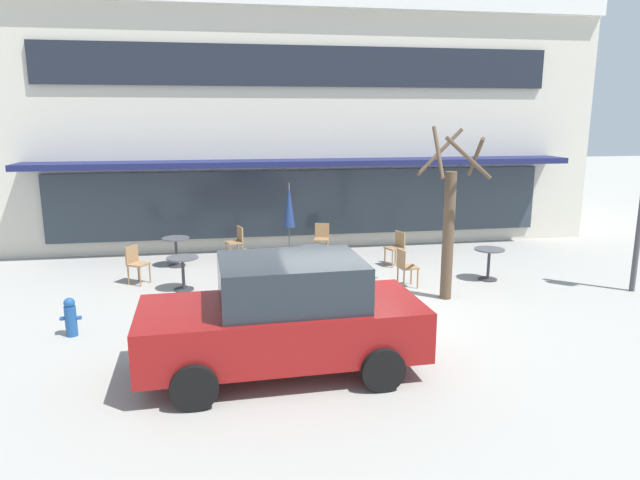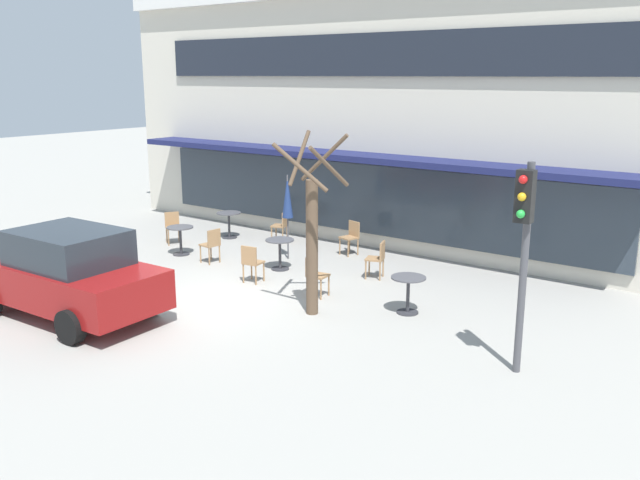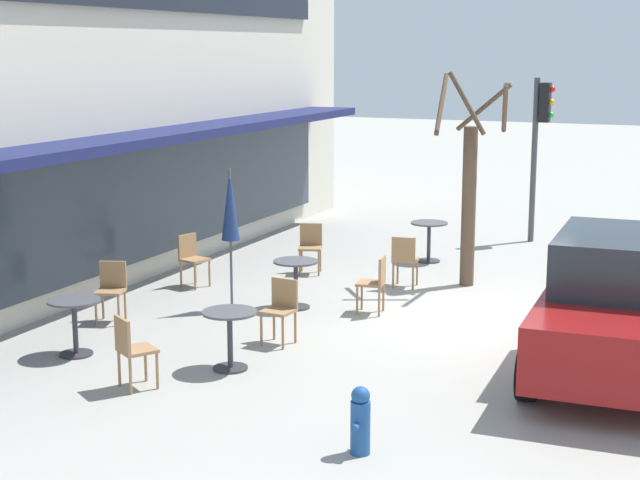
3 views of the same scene
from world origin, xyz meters
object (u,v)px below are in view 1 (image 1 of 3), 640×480
(cafe_table_streetside, at_px, (176,247))
(cafe_chair_3, at_px, (405,265))
(patio_umbrella_green_folded, at_px, (289,206))
(cafe_chair_1, at_px, (240,266))
(street_tree, at_px, (449,223))
(cafe_chair_5, at_px, (397,246))
(fire_hydrant, at_px, (71,317))
(cafe_chair_2, at_px, (331,270))
(cafe_table_by_tree, at_px, (183,268))
(parked_sedan, at_px, (284,316))
(cafe_chair_6, at_px, (322,237))
(cafe_chair_0, at_px, (237,240))
(cafe_chair_4, at_px, (136,262))
(cafe_table_near_wall, at_px, (313,257))
(cafe_table_mid_patio, at_px, (489,259))

(cafe_table_streetside, relative_size, cafe_chair_3, 0.85)
(patio_umbrella_green_folded, distance_m, cafe_chair_1, 2.25)
(cafe_chair_1, relative_size, street_tree, 0.25)
(cafe_chair_5, xyz_separation_m, fire_hydrant, (-7.15, -3.74, -0.17))
(patio_umbrella_green_folded, bearing_deg, cafe_chair_2, -72.80)
(cafe_chair_1, bearing_deg, patio_umbrella_green_folded, 48.81)
(cafe_table_by_tree, height_order, parked_sedan, parked_sedan)
(cafe_chair_3, bearing_deg, patio_umbrella_green_folded, 139.89)
(street_tree, bearing_deg, cafe_chair_2, 161.16)
(cafe_chair_6, bearing_deg, cafe_chair_5, -39.85)
(cafe_chair_1, bearing_deg, cafe_chair_0, 90.10)
(cafe_table_by_tree, bearing_deg, street_tree, -15.64)
(cafe_chair_2, distance_m, cafe_chair_4, 4.57)
(cafe_chair_2, height_order, fire_hydrant, cafe_chair_2)
(cafe_chair_0, height_order, street_tree, street_tree)
(cafe_table_streetside, height_order, cafe_chair_4, cafe_chair_4)
(cafe_chair_1, bearing_deg, cafe_table_by_tree, 175.39)
(cafe_table_near_wall, xyz_separation_m, patio_umbrella_green_folded, (-0.46, 0.88, 1.11))
(cafe_table_by_tree, bearing_deg, fire_hydrant, -126.16)
(cafe_chair_1, height_order, cafe_chair_4, same)
(cafe_table_streetside, height_order, cafe_table_mid_patio, same)
(cafe_table_near_wall, bearing_deg, cafe_chair_2, -81.05)
(patio_umbrella_green_folded, relative_size, cafe_chair_1, 2.47)
(cafe_chair_3, height_order, cafe_chair_6, same)
(cafe_chair_0, bearing_deg, cafe_table_by_tree, -115.22)
(cafe_chair_1, relative_size, cafe_chair_3, 1.00)
(cafe_table_streetside, xyz_separation_m, cafe_chair_2, (3.52, -2.91, 0.01))
(cafe_table_mid_patio, bearing_deg, cafe_table_near_wall, 167.69)
(cafe_table_streetside, xyz_separation_m, patio_umbrella_green_folded, (2.86, -0.78, 1.11))
(cafe_table_near_wall, xyz_separation_m, street_tree, (2.55, -2.05, 1.13))
(cafe_table_near_wall, bearing_deg, parked_sedan, -103.94)
(street_tree, bearing_deg, cafe_chair_3, 124.25)
(cafe_table_near_wall, distance_m, cafe_table_streetside, 3.72)
(patio_umbrella_green_folded, relative_size, cafe_chair_2, 2.47)
(street_tree, bearing_deg, fire_hydrant, -173.07)
(cafe_chair_0, distance_m, parked_sedan, 7.23)
(cafe_table_streetside, distance_m, parked_sedan, 7.00)
(cafe_table_mid_patio, xyz_separation_m, cafe_chair_0, (-5.83, 3.08, 0.01))
(cafe_table_streetside, distance_m, cafe_chair_4, 1.65)
(fire_hydrant, bearing_deg, cafe_chair_4, 77.79)
(cafe_chair_0, bearing_deg, cafe_chair_3, -42.03)
(cafe_chair_0, height_order, cafe_chair_4, same)
(cafe_table_streetside, height_order, fire_hydrant, cafe_table_streetside)
(cafe_table_near_wall, xyz_separation_m, fire_hydrant, (-4.82, -2.95, -0.16))
(cafe_chair_0, xyz_separation_m, cafe_chair_1, (0.01, -2.78, 0.00))
(cafe_table_mid_patio, height_order, cafe_chair_3, cafe_chair_3)
(cafe_chair_6, bearing_deg, cafe_chair_1, -129.86)
(cafe_table_streetside, relative_size, cafe_chair_6, 0.85)
(cafe_table_by_tree, distance_m, cafe_chair_4, 1.32)
(parked_sedan, bearing_deg, cafe_chair_3, 50.79)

